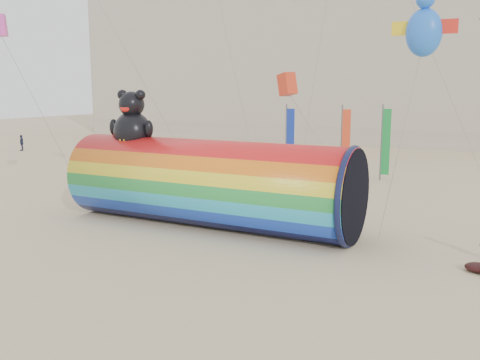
% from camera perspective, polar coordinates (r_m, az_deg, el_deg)
% --- Properties ---
extents(ground, '(160.00, 160.00, 0.00)m').
position_cam_1_polar(ground, '(22.55, -2.91, -6.50)').
color(ground, '#CCB58C').
rests_on(ground, ground).
extents(hotel_building, '(60.40, 15.40, 20.60)m').
position_cam_1_polar(hotel_building, '(68.67, 8.14, 13.12)').
color(hotel_building, '#B7AD99').
rests_on(hotel_building, ground).
extents(windsock_assembly, '(13.73, 4.18, 6.33)m').
position_cam_1_polar(windsock_assembly, '(24.59, -3.36, -0.10)').
color(windsock_assembly, red).
rests_on(windsock_assembly, ground).
extents(festival_banners, '(6.58, 2.77, 5.20)m').
position_cam_1_polar(festival_banners, '(36.98, 10.55, 3.96)').
color(festival_banners, '#59595E').
rests_on(festival_banners, ground).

